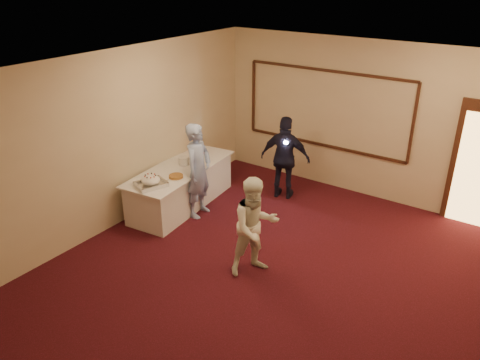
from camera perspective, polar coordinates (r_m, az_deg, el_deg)
name	(u,v)px	position (r m, az deg, el deg)	size (l,w,h in m)	color
floor	(265,278)	(7.01, 3.07, -11.86)	(7.00, 7.00, 0.00)	black
room_walls	(269,149)	(6.03, 3.50, 3.78)	(6.04, 7.04, 3.02)	beige
wall_molding	(326,109)	(9.45, 10.41, 8.51)	(3.45, 0.04, 1.55)	black
buffet_table	(181,186)	(8.87, -7.17, -0.77)	(1.19, 2.51, 0.77)	silver
pavlova_tray	(151,182)	(8.02, -10.83, -0.20)	(0.52, 0.61, 0.20)	#B2B5B9
cupcake_stand	(199,146)	(9.34, -5.03, 4.21)	(0.28, 0.28, 0.41)	#C74A7B
plate_stack_a	(183,161)	(8.80, -6.92, 2.32)	(0.19, 0.19, 0.15)	white
plate_stack_b	(193,160)	(8.79, -5.70, 2.39)	(0.19, 0.19, 0.16)	white
tart	(176,177)	(8.28, -7.81, 0.40)	(0.29, 0.29, 0.06)	white
man	(198,171)	(8.31, -5.10, 1.14)	(0.63, 0.41, 1.73)	#8BA1D3
woman	(255,227)	(6.75, 1.86, -5.70)	(0.74, 0.57, 1.52)	white
guest	(285,158)	(8.99, 5.53, 2.69)	(0.96, 0.40, 1.63)	black
camera_flash	(286,143)	(8.69, 5.62, 4.57)	(0.07, 0.04, 0.05)	white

